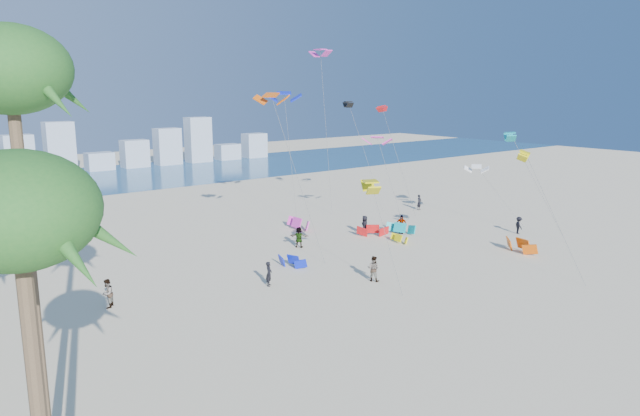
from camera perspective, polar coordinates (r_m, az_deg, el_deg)
ground at (r=33.83m, az=13.34°, el=-12.43°), size 220.00×220.00×0.00m
ocean at (r=95.01m, az=-23.10°, el=2.39°), size 220.00×220.00×0.00m
kitesurfer_near at (r=41.29m, az=-5.00°, el=-6.41°), size 0.74×0.75×1.75m
kitesurfer_mid at (r=42.29m, az=5.23°, el=-5.90°), size 1.05×1.13×1.86m
kitesurfers_far at (r=51.68m, az=3.15°, el=-2.68°), size 39.29×14.46×1.86m
grounded_kites at (r=53.54m, az=6.20°, el=-2.67°), size 19.37×22.11×1.08m
flying_kites at (r=55.66m, az=4.77°, el=9.13°), size 25.80×34.79×18.33m
distant_skyline at (r=103.98m, az=-25.37°, el=4.64°), size 85.00×3.00×8.40m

